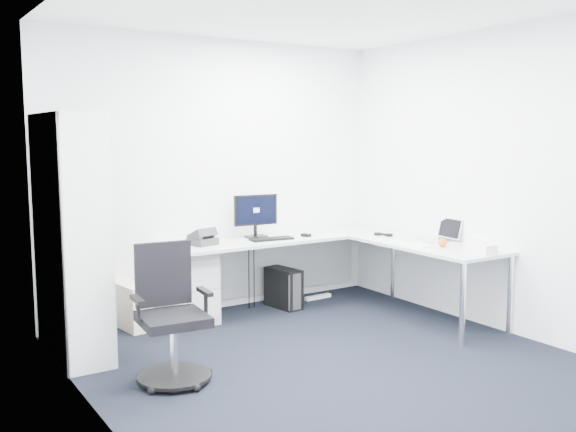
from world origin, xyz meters
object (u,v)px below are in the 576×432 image
l_desk (303,278)px  monitor (256,216)px  laptop (434,230)px  bookshelf (71,237)px  task_chair (173,315)px

l_desk → monitor: size_ratio=5.50×
l_desk → laptop: laptop is taller
monitor → laptop: 1.74m
bookshelf → task_chair: 1.16m
l_desk → task_chair: task_chair is taller
bookshelf → laptop: bearing=-13.3°
bookshelf → monitor: 1.93m
l_desk → task_chair: size_ratio=2.58×
monitor → laptop: (1.33, -1.13, -0.11)m
task_chair → monitor: bearing=47.8°
l_desk → laptop: bearing=-34.2°
monitor → laptop: bearing=-35.6°
monitor → laptop: monitor is taller
bookshelf → task_chair: size_ratio=1.95×
monitor → bookshelf: bearing=-164.3°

